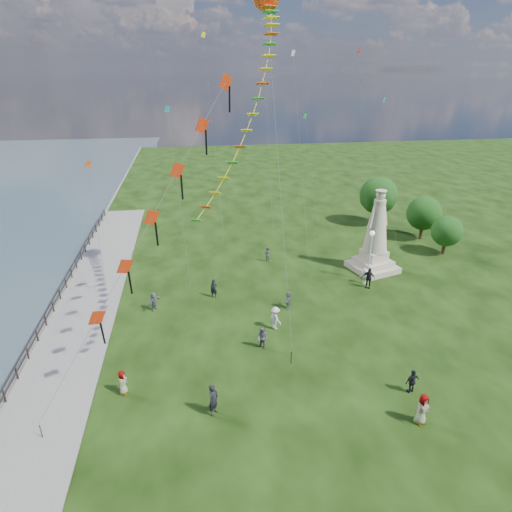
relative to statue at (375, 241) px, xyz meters
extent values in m
cube|color=slate|center=(-27.83, -5.60, -3.10)|extent=(0.30, 160.00, 0.60)
cube|color=slate|center=(-25.33, -7.60, -2.85)|extent=(5.00, 60.00, 0.10)
cylinder|color=black|center=(-27.63, -13.60, -2.40)|extent=(0.11, 0.11, 1.00)
cylinder|color=black|center=(-27.63, -11.60, -2.40)|extent=(0.11, 0.11, 1.00)
cylinder|color=black|center=(-27.63, -9.60, -2.40)|extent=(0.11, 0.11, 1.00)
cylinder|color=black|center=(-27.63, -7.60, -2.40)|extent=(0.11, 0.11, 1.00)
cylinder|color=black|center=(-27.63, -5.60, -2.40)|extent=(0.11, 0.11, 1.00)
cylinder|color=black|center=(-27.63, -3.60, -2.40)|extent=(0.11, 0.11, 1.00)
cylinder|color=black|center=(-27.63, -1.60, -2.40)|extent=(0.11, 0.11, 1.00)
cylinder|color=black|center=(-27.63, 0.40, -2.40)|extent=(0.11, 0.11, 1.00)
cylinder|color=black|center=(-27.63, 2.40, -2.40)|extent=(0.11, 0.11, 1.00)
cylinder|color=black|center=(-27.63, 4.40, -2.40)|extent=(0.11, 0.11, 1.00)
cylinder|color=black|center=(-27.63, 6.40, -2.40)|extent=(0.11, 0.11, 1.00)
cylinder|color=black|center=(-27.63, 8.40, -2.40)|extent=(0.11, 0.11, 1.00)
cylinder|color=black|center=(-27.63, 10.40, -2.40)|extent=(0.11, 0.11, 1.00)
cylinder|color=black|center=(-27.63, 12.40, -2.40)|extent=(0.11, 0.11, 1.00)
cylinder|color=black|center=(-27.63, 14.40, -2.40)|extent=(0.11, 0.11, 1.00)
cylinder|color=black|center=(-27.63, 16.40, -2.40)|extent=(0.11, 0.11, 1.00)
cylinder|color=black|center=(-27.63, 18.40, -2.40)|extent=(0.11, 0.11, 1.00)
cylinder|color=black|center=(-27.63, 20.40, -2.40)|extent=(0.11, 0.11, 1.00)
cube|color=black|center=(-27.63, -5.60, -1.92)|extent=(0.06, 52.00, 0.06)
cube|color=black|center=(-27.63, -5.60, -2.35)|extent=(0.06, 52.00, 0.06)
cube|color=tan|center=(0.00, 0.00, -2.63)|extent=(4.69, 4.69, 0.54)
cube|color=tan|center=(0.00, 0.00, -2.09)|extent=(3.57, 3.57, 0.54)
cube|color=tan|center=(0.00, 0.00, -1.37)|extent=(2.46, 2.46, 0.90)
cylinder|color=tan|center=(0.00, 0.00, 3.75)|extent=(1.34, 1.34, 0.36)
sphere|color=tan|center=(0.00, 0.00, 4.31)|extent=(0.83, 0.83, 0.83)
cylinder|color=tan|center=(0.00, 0.00, 4.74)|extent=(0.99, 0.99, 0.09)
cylinder|color=silver|center=(-1.36, -2.09, -0.71)|extent=(0.13, 0.13, 4.39)
sphere|color=white|center=(-1.36, -2.09, 1.61)|extent=(0.44, 0.44, 0.44)
cylinder|color=#382314|center=(8.49, 6.74, -1.98)|extent=(0.36, 0.36, 1.85)
sphere|color=#1A3C10|center=(8.49, 6.74, 0.10)|extent=(3.69, 3.69, 3.69)
cylinder|color=#382314|center=(8.68, 2.44, -2.14)|extent=(0.36, 0.36, 1.52)
sphere|color=#1A3C10|center=(8.68, 2.44, -0.43)|extent=(3.05, 3.05, 3.05)
cylinder|color=#382314|center=(5.60, 12.30, -1.79)|extent=(0.36, 0.36, 2.22)
sphere|color=#1A3C10|center=(5.60, 12.30, 0.71)|extent=(4.44, 4.44, 4.44)
imported|color=black|center=(-16.03, -16.22, -1.94)|extent=(0.80, 0.84, 1.92)
imported|color=#595960|center=(-12.39, -10.73, -2.08)|extent=(0.91, 0.92, 1.65)
imported|color=silver|center=(-11.04, -8.43, -2.03)|extent=(1.03, 1.27, 1.74)
imported|color=black|center=(-4.51, -16.29, -2.12)|extent=(0.99, 0.65, 1.56)
imported|color=#595960|center=(-5.18, -18.60, -1.98)|extent=(1.03, 0.82, 1.84)
imported|color=#595960|center=(-19.92, -4.38, -2.15)|extent=(1.27, 1.49, 1.50)
imported|color=black|center=(-15.14, -3.07, -2.09)|extent=(0.68, 0.55, 1.62)
imported|color=#595960|center=(-9.44, 3.49, -2.16)|extent=(0.84, 0.75, 1.48)
imported|color=silver|center=(-1.87, -2.63, -2.18)|extent=(0.98, 1.02, 1.45)
imported|color=black|center=(-1.86, -3.43, -1.97)|extent=(1.22, 1.04, 1.85)
imported|color=#595960|center=(-21.12, -13.76, -2.14)|extent=(0.62, 0.83, 1.53)
imported|color=#595960|center=(-9.47, -5.75, -2.18)|extent=(1.08, 1.46, 1.44)
cylinder|color=black|center=(-24.83, -16.60, -2.45)|extent=(0.06, 0.06, 0.90)
cube|color=red|center=(-21.83, -14.08, 2.49)|extent=(0.87, 0.64, 1.03)
cube|color=black|center=(-21.65, -14.18, 1.54)|extent=(0.10, 0.28, 1.48)
cube|color=red|center=(-20.29, -12.78, 4.76)|extent=(0.87, 0.64, 1.03)
cube|color=black|center=(-20.11, -12.88, 3.81)|extent=(0.10, 0.28, 1.48)
cube|color=red|center=(-18.75, -11.48, 7.02)|extent=(0.87, 0.64, 1.03)
cube|color=black|center=(-18.57, -11.58, 6.07)|extent=(0.10, 0.28, 1.48)
cube|color=red|center=(-17.20, -10.19, 9.28)|extent=(0.87, 0.64, 1.03)
cube|color=black|center=(-17.02, -10.29, 8.33)|extent=(0.10, 0.28, 1.48)
cube|color=red|center=(-15.66, -8.89, 11.54)|extent=(0.87, 0.64, 1.03)
cube|color=black|center=(-15.48, -8.99, 10.59)|extent=(0.10, 0.28, 1.48)
cube|color=red|center=(-14.12, -7.60, 13.80)|extent=(0.87, 0.64, 1.03)
cube|color=black|center=(-13.94, -7.70, 12.85)|extent=(0.10, 0.28, 1.48)
cylinder|color=black|center=(-10.83, -12.60, -2.45)|extent=(0.06, 0.06, 0.90)
cube|color=yellow|center=(-10.93, -2.74, 18.61)|extent=(1.10, 0.85, 0.22)
cube|color=yellow|center=(-10.92, -3.31, 18.37)|extent=(1.08, 0.84, 0.20)
cube|color=#E64F0F|center=(-10.92, -3.89, 18.09)|extent=(1.05, 0.82, 0.19)
cube|color=green|center=(-10.94, -4.48, 17.77)|extent=(1.01, 0.80, 0.17)
cube|color=yellow|center=(-11.00, -5.09, 17.39)|extent=(0.98, 0.78, 0.16)
cube|color=yellow|center=(-11.09, -5.70, 16.94)|extent=(0.93, 0.75, 0.15)
cube|color=#E64F0F|center=(-11.21, -6.32, 16.42)|extent=(0.89, 0.72, 0.15)
cube|color=green|center=(-11.39, -6.95, 15.84)|extent=(0.84, 0.68, 0.14)
cube|color=yellow|center=(-11.60, -7.59, 15.20)|extent=(0.79, 0.65, 0.15)
cube|color=yellow|center=(-11.86, -8.23, 14.50)|extent=(0.74, 0.61, 0.15)
cube|color=#E64F0F|center=(-12.17, -8.88, 13.76)|extent=(0.71, 0.61, 0.16)
cube|color=green|center=(-12.52, -9.53, 13.00)|extent=(0.71, 0.64, 0.18)
cube|color=yellow|center=(-12.92, -10.18, 12.22)|extent=(0.71, 0.66, 0.19)
cube|color=yellow|center=(-13.35, -10.83, 11.46)|extent=(0.70, 0.68, 0.21)
cube|color=#E64F0F|center=(-13.81, -11.48, 10.71)|extent=(0.69, 0.69, 0.23)
cube|color=green|center=(-14.30, -12.12, 10.01)|extent=(0.68, 0.69, 0.25)
cube|color=yellow|center=(-14.80, -12.76, 9.36)|extent=(0.66, 0.69, 0.27)
cube|color=yellow|center=(-15.32, -13.39, 8.77)|extent=(0.64, 0.68, 0.28)
cube|color=#E64F0F|center=(-15.84, -14.01, 8.24)|extent=(0.62, 0.67, 0.30)
cube|color=green|center=(-16.36, -14.63, 7.79)|extent=(0.60, 0.66, 0.31)
cube|color=teal|center=(-18.05, 3.83, 11.45)|extent=(0.51, 0.39, 0.57)
cylinder|color=#595959|center=(-17.55, 1.33, 4.30)|extent=(1.02, 5.02, 14.31)
cube|color=silver|center=(-6.66, 6.99, 15.85)|extent=(0.51, 0.39, 0.57)
cylinder|color=#595959|center=(-6.16, 4.49, 6.50)|extent=(1.02, 5.02, 18.71)
cube|color=red|center=(1.04, 10.84, 16.14)|extent=(0.51, 0.39, 0.57)
cylinder|color=#595959|center=(1.54, 8.34, 6.64)|extent=(1.02, 5.02, 18.99)
cube|color=yellow|center=(-14.32, 13.58, 17.66)|extent=(0.51, 0.39, 0.57)
cylinder|color=#595959|center=(-13.82, 11.08, 7.40)|extent=(1.02, 5.02, 20.51)
cube|color=green|center=(-3.70, 12.93, 9.82)|extent=(0.51, 0.39, 0.57)
cylinder|color=#595959|center=(-3.20, 10.43, 3.48)|extent=(1.02, 5.02, 12.68)
cube|color=#E64F0F|center=(-24.92, 3.30, 7.20)|extent=(0.51, 0.39, 0.57)
cylinder|color=#595959|center=(-24.42, 0.80, 2.17)|extent=(1.02, 5.01, 10.06)
cylinder|color=#595959|center=(-9.21, 6.24, 12.40)|extent=(1.02, 5.02, 30.50)
cube|color=teal|center=(3.03, 8.08, 11.73)|extent=(0.51, 0.39, 0.57)
cylinder|color=#595959|center=(3.53, 5.58, 4.44)|extent=(1.02, 5.02, 14.59)
camera|label=1|loc=(-16.56, -34.45, 14.46)|focal=30.00mm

